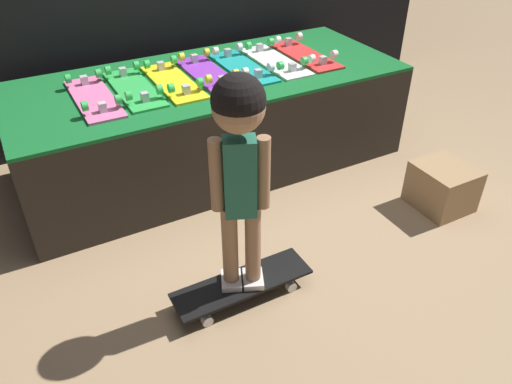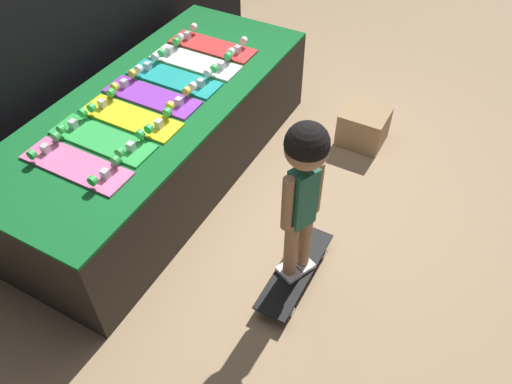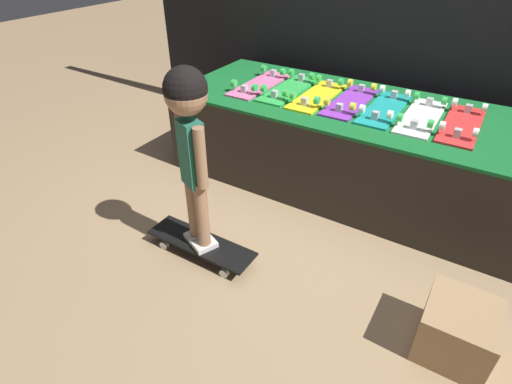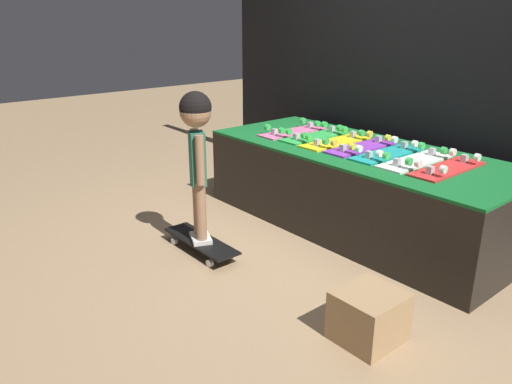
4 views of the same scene
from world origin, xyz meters
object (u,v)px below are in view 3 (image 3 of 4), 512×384
Objects in this scene: child at (189,130)px; skateboard_green_on_rack at (289,88)px; skateboard_on_floor at (201,244)px; storage_box at (457,330)px; skateboard_yellow_on_rack at (317,95)px; skateboard_teal_on_rack at (385,108)px; skateboard_pink_on_rack at (259,83)px; skateboard_red_on_rack at (462,124)px; skateboard_purple_on_rack at (351,101)px; skateboard_white_on_rack at (421,116)px.

skateboard_green_on_rack is at bearing 117.18° from child.
skateboard_green_on_rack reaches higher than skateboard_on_floor.
skateboard_on_floor is 2.07× the size of storage_box.
skateboard_teal_on_rack is at bearing 2.23° from skateboard_yellow_on_rack.
skateboard_pink_on_rack is 0.48m from skateboard_yellow_on_rack.
storage_box is (1.24, -1.10, -0.51)m from skateboard_yellow_on_rack.
child is (-0.16, -1.20, 0.17)m from skateboard_yellow_on_rack.
skateboard_green_on_rack and skateboard_teal_on_rack have the same top height.
skateboard_red_on_rack is 1.66m from child.
skateboard_yellow_on_rack is 0.96m from skateboard_red_on_rack.
skateboard_green_on_rack reaches higher than storage_box.
skateboard_purple_on_rack is (0.48, 0.01, 0.00)m from skateboard_green_on_rack.
skateboard_red_on_rack is at bearing 1.04° from skateboard_pink_on_rack.
skateboard_pink_on_rack and skateboard_yellow_on_rack have the same top height.
skateboard_white_on_rack reaches higher than skateboard_on_floor.
skateboard_yellow_on_rack is 0.24m from skateboard_purple_on_rack.
skateboard_on_floor is at bearing -97.57° from skateboard_yellow_on_rack.
skateboard_purple_on_rack is 1.00× the size of skateboard_red_on_rack.
child is at bearing -108.05° from skateboard_purple_on_rack.
skateboard_green_on_rack is at bearing 176.73° from skateboard_yellow_on_rack.
skateboard_white_on_rack is 1.33m from storage_box.
skateboard_white_on_rack and skateboard_red_on_rack have the same top height.
child is (0.08, -1.21, 0.17)m from skateboard_green_on_rack.
child is (0.32, -1.19, 0.17)m from skateboard_pink_on_rack.
skateboard_green_on_rack is 1.00× the size of skateboard_teal_on_rack.
skateboard_teal_on_rack is at bearing 62.39° from skateboard_on_floor.
child is at bearing -132.44° from skateboard_red_on_rack.
skateboard_green_on_rack is (0.24, 0.02, 0.00)m from skateboard_pink_on_rack.
skateboard_teal_on_rack is at bearing 0.40° from skateboard_green_on_rack.
skateboard_green_on_rack and skateboard_yellow_on_rack have the same top height.
skateboard_pink_on_rack and skateboard_purple_on_rack have the same top height.
skateboard_green_on_rack is 1.95× the size of storage_box.
child is at bearing -176.08° from storage_box.
skateboard_purple_on_rack is 0.24m from skateboard_teal_on_rack.
skateboard_red_on_rack is at bearing -0.28° from skateboard_purple_on_rack.
skateboard_teal_on_rack is 1.39m from child.
skateboard_green_on_rack is 1.19m from skateboard_red_on_rack.
skateboard_white_on_rack is at bearing 115.06° from storage_box.
skateboard_green_on_rack is 0.94× the size of skateboard_on_floor.
skateboard_white_on_rack reaches higher than storage_box.
skateboard_white_on_rack is (0.24, -0.01, 0.00)m from skateboard_teal_on_rack.
skateboard_yellow_on_rack is 1.00× the size of skateboard_purple_on_rack.
skateboard_green_on_rack is 1.34m from skateboard_on_floor.
skateboard_teal_on_rack is at bearing -179.93° from skateboard_red_on_rack.
skateboard_pink_on_rack reaches higher than skateboard_on_floor.
child is at bearing -117.61° from skateboard_teal_on_rack.
skateboard_purple_on_rack is 0.94× the size of skateboard_on_floor.
skateboard_red_on_rack is at bearing 0.07° from skateboard_teal_on_rack.
skateboard_teal_on_rack is (0.48, 0.02, 0.00)m from skateboard_yellow_on_rack.
skateboard_purple_on_rack and skateboard_white_on_rack have the same top height.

